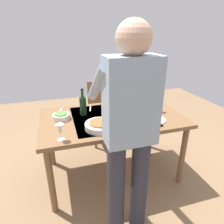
{
  "coord_description": "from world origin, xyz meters",
  "views": [
    {
      "loc": [
        0.56,
        1.86,
        1.63
      ],
      "look_at": [
        0.0,
        0.0,
        0.8
      ],
      "focal_mm": 31.5,
      "sensor_mm": 36.0,
      "label": 1
    }
  ],
  "objects_px": {
    "person_server": "(129,130)",
    "dinner_plate_far": "(126,105)",
    "side_bowl_bread": "(129,120)",
    "water_cup_near_right": "(160,108)",
    "serving_bowl_pasta": "(101,125)",
    "water_cup_far_left": "(149,104)",
    "water_cup_near_left": "(107,104)",
    "chair_near": "(102,107)",
    "dinner_plate_near": "(155,120)",
    "side_bowl_salad": "(61,116)",
    "wine_bottle": "(83,105)",
    "wine_glass_left": "(107,107)",
    "wine_glass_right": "(60,129)",
    "dining_table": "(112,123)"
  },
  "relations": [
    {
      "from": "water_cup_near_left",
      "to": "side_bowl_salad",
      "type": "xyz_separation_m",
      "value": [
        0.55,
        0.18,
        -0.02
      ]
    },
    {
      "from": "wine_glass_left",
      "to": "dinner_plate_near",
      "type": "height_order",
      "value": "wine_glass_left"
    },
    {
      "from": "water_cup_far_left",
      "to": "wine_glass_left",
      "type": "bearing_deg",
      "value": 7.22
    },
    {
      "from": "person_server",
      "to": "wine_bottle",
      "type": "xyz_separation_m",
      "value": [
        0.2,
        -0.84,
        -0.1
      ]
    },
    {
      "from": "water_cup_near_right",
      "to": "wine_glass_left",
      "type": "bearing_deg",
      "value": -7.42
    },
    {
      "from": "dining_table",
      "to": "side_bowl_salad",
      "type": "xyz_separation_m",
      "value": [
        0.53,
        -0.08,
        0.11
      ]
    },
    {
      "from": "water_cup_near_left",
      "to": "side_bowl_bread",
      "type": "height_order",
      "value": "water_cup_near_left"
    },
    {
      "from": "dining_table",
      "to": "wine_glass_left",
      "type": "xyz_separation_m",
      "value": [
        0.05,
        -0.04,
        0.18
      ]
    },
    {
      "from": "wine_glass_left",
      "to": "side_bowl_salad",
      "type": "bearing_deg",
      "value": -5.28
    },
    {
      "from": "water_cup_far_left",
      "to": "dinner_plate_near",
      "type": "distance_m",
      "value": 0.34
    },
    {
      "from": "person_server",
      "to": "side_bowl_bread",
      "type": "height_order",
      "value": "person_server"
    },
    {
      "from": "wine_glass_left",
      "to": "side_bowl_salad",
      "type": "xyz_separation_m",
      "value": [
        0.48,
        -0.04,
        -0.07
      ]
    },
    {
      "from": "chair_near",
      "to": "wine_bottle",
      "type": "xyz_separation_m",
      "value": [
        0.38,
        0.69,
        0.33
      ]
    },
    {
      "from": "wine_bottle",
      "to": "serving_bowl_pasta",
      "type": "bearing_deg",
      "value": 105.67
    },
    {
      "from": "side_bowl_salad",
      "to": "side_bowl_bread",
      "type": "xyz_separation_m",
      "value": [
        -0.64,
        0.3,
        0.0
      ]
    },
    {
      "from": "water_cup_far_left",
      "to": "water_cup_near_right",
      "type": "bearing_deg",
      "value": 115.13
    },
    {
      "from": "water_cup_near_right",
      "to": "side_bowl_salad",
      "type": "distance_m",
      "value": 1.09
    },
    {
      "from": "person_server",
      "to": "dinner_plate_far",
      "type": "height_order",
      "value": "person_server"
    },
    {
      "from": "wine_glass_right",
      "to": "dinner_plate_near",
      "type": "bearing_deg",
      "value": -172.3
    },
    {
      "from": "wine_bottle",
      "to": "dinner_plate_far",
      "type": "height_order",
      "value": "wine_bottle"
    },
    {
      "from": "serving_bowl_pasta",
      "to": "dinner_plate_near",
      "type": "height_order",
      "value": "serving_bowl_pasta"
    },
    {
      "from": "water_cup_near_right",
      "to": "dinner_plate_far",
      "type": "xyz_separation_m",
      "value": [
        0.3,
        -0.31,
        -0.04
      ]
    },
    {
      "from": "person_server",
      "to": "dinner_plate_far",
      "type": "relative_size",
      "value": 7.34
    },
    {
      "from": "person_server",
      "to": "serving_bowl_pasta",
      "type": "distance_m",
      "value": 0.51
    },
    {
      "from": "water_cup_far_left",
      "to": "serving_bowl_pasta",
      "type": "relative_size",
      "value": 0.33
    },
    {
      "from": "wine_glass_left",
      "to": "serving_bowl_pasta",
      "type": "height_order",
      "value": "wine_glass_left"
    },
    {
      "from": "wine_glass_left",
      "to": "side_bowl_salad",
      "type": "distance_m",
      "value": 0.49
    },
    {
      "from": "chair_near",
      "to": "person_server",
      "type": "bearing_deg",
      "value": 83.37
    },
    {
      "from": "wine_glass_right",
      "to": "water_cup_near_right",
      "type": "height_order",
      "value": "wine_glass_right"
    },
    {
      "from": "person_server",
      "to": "dinner_plate_near",
      "type": "xyz_separation_m",
      "value": [
        -0.48,
        -0.49,
        -0.21
      ]
    },
    {
      "from": "side_bowl_salad",
      "to": "dinner_plate_near",
      "type": "height_order",
      "value": "side_bowl_salad"
    },
    {
      "from": "serving_bowl_pasta",
      "to": "dinner_plate_far",
      "type": "xyz_separation_m",
      "value": [
        -0.44,
        -0.51,
        -0.03
      ]
    },
    {
      "from": "wine_glass_right",
      "to": "water_cup_far_left",
      "type": "height_order",
      "value": "wine_glass_right"
    },
    {
      "from": "person_server",
      "to": "wine_glass_right",
      "type": "distance_m",
      "value": 0.6
    },
    {
      "from": "serving_bowl_pasta",
      "to": "wine_bottle",
      "type": "bearing_deg",
      "value": -74.33
    },
    {
      "from": "water_cup_near_left",
      "to": "serving_bowl_pasta",
      "type": "height_order",
      "value": "water_cup_near_left"
    },
    {
      "from": "wine_bottle",
      "to": "side_bowl_bread",
      "type": "relative_size",
      "value": 1.85
    },
    {
      "from": "water_cup_near_right",
      "to": "serving_bowl_pasta",
      "type": "distance_m",
      "value": 0.76
    },
    {
      "from": "wine_glass_right",
      "to": "side_bowl_salad",
      "type": "distance_m",
      "value": 0.44
    },
    {
      "from": "water_cup_near_left",
      "to": "dinner_plate_far",
      "type": "xyz_separation_m",
      "value": [
        -0.24,
        -0.0,
        -0.04
      ]
    },
    {
      "from": "chair_near",
      "to": "person_server",
      "type": "distance_m",
      "value": 1.61
    },
    {
      "from": "water_cup_near_right",
      "to": "water_cup_far_left",
      "type": "distance_m",
      "value": 0.16
    },
    {
      "from": "water_cup_far_left",
      "to": "person_server",
      "type": "bearing_deg",
      "value": 54.94
    },
    {
      "from": "dining_table",
      "to": "water_cup_far_left",
      "type": "relative_size",
      "value": 15.47
    },
    {
      "from": "serving_bowl_pasta",
      "to": "person_server",
      "type": "bearing_deg",
      "value": 101.96
    },
    {
      "from": "water_cup_near_right",
      "to": "wine_glass_right",
      "type": "bearing_deg",
      "value": 15.56
    },
    {
      "from": "chair_near",
      "to": "dinner_plate_near",
      "type": "height_order",
      "value": "chair_near"
    },
    {
      "from": "serving_bowl_pasta",
      "to": "wine_glass_left",
      "type": "bearing_deg",
      "value": -116.27
    },
    {
      "from": "water_cup_near_right",
      "to": "water_cup_far_left",
      "type": "xyz_separation_m",
      "value": [
        0.07,
        -0.15,
        -0.0
      ]
    },
    {
      "from": "wine_bottle",
      "to": "side_bowl_bread",
      "type": "distance_m",
      "value": 0.54
    }
  ]
}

